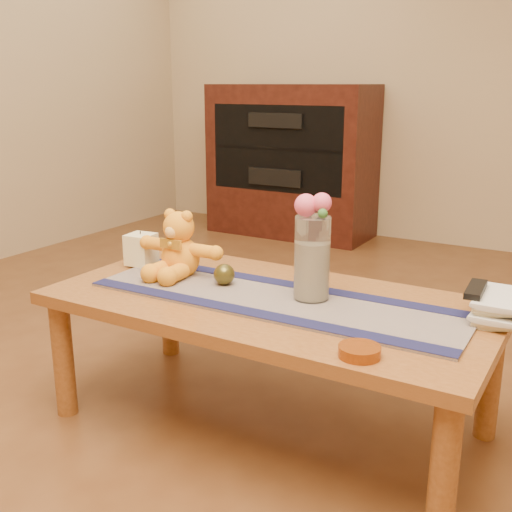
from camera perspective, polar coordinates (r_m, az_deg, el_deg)
The scene contains 32 objects.
floor at distance 2.16m, azimuth 1.19°, elevation -15.18°, with size 5.50×5.50×0.00m, color #553018.
wall_back at distance 4.47m, azimuth 19.73°, elevation 17.91°, with size 5.50×5.50×0.00m, color tan.
coffee_table_top at distance 1.97m, azimuth 1.26°, elevation -4.40°, with size 1.40×0.70×0.04m, color brown.
table_leg_fl at distance 2.23m, azimuth -17.35°, elevation -9.00°, with size 0.07×0.07×0.41m, color brown.
table_leg_fr at distance 1.63m, azimuth 16.91°, elevation -18.73°, with size 0.07×0.07×0.41m, color brown.
table_leg_bl at distance 2.61m, azimuth -7.99°, elevation -4.68°, with size 0.07×0.07×0.41m, color brown.
table_leg_br at distance 2.13m, azimuth 20.77°, elevation -10.50°, with size 0.07×0.07×0.41m, color brown.
persian_runner at distance 1.94m, azimuth 1.67°, elevation -3.99°, with size 1.20×0.35×0.01m, color #1A1947.
runner_border_near at distance 1.82m, azimuth -0.48°, elevation -5.17°, with size 1.20×0.06×0.00m, color #151740.
runner_border_far at distance 2.06m, azimuth 3.56°, elevation -2.67°, with size 1.20×0.06×0.00m, color #151740.
teddy_bear at distance 2.17m, azimuth -7.01°, elevation 1.11°, with size 0.32×0.26×0.22m, color #FE9E20, non-canonical shape.
pillar_candle at distance 2.32m, azimuth -10.54°, elevation 0.63°, with size 0.09×0.09×0.11m, color #FAEFB8.
candle_wick at distance 2.31m, azimuth -10.62°, elevation 2.13°, with size 0.00×0.00×0.01m, color black.
glass_vase at distance 1.90m, azimuth 5.19°, elevation -0.21°, with size 0.11×0.11×0.26m, color silver.
potpourri_fill at distance 1.91m, azimuth 5.16°, elevation -1.34°, with size 0.09×0.09×0.18m, color beige.
rose_left at distance 1.87m, azimuth 4.62°, elevation 4.68°, with size 0.07×0.07×0.07m, color #F1557D.
rose_right at distance 1.86m, azimuth 6.09°, elevation 4.92°, with size 0.06×0.06×0.06m, color #F1557D.
blue_flower_back at distance 1.89m, azimuth 6.04°, elevation 4.60°, with size 0.04×0.04×0.04m, color #4E5EA9.
blue_flower_side at distance 1.90m, azimuth 4.74°, elevation 4.41°, with size 0.04×0.04×0.04m, color #4E5EA9.
leaf_sprig at distance 1.83m, azimuth 6.16°, elevation 3.92°, with size 0.03×0.03×0.03m, color #33662D.
bronze_ball at distance 2.06m, azimuth -2.95°, elevation -1.70°, with size 0.07×0.07×0.07m, color #484118.
book_bottom at distance 1.92m, azimuth 19.45°, elevation -4.93°, with size 0.17×0.22×0.02m, color beige.
book_lower at distance 1.91m, azimuth 19.63°, elevation -4.46°, with size 0.16×0.22×0.02m, color beige.
book_upper at distance 1.91m, azimuth 19.38°, elevation -3.81°, with size 0.17×0.22×0.02m, color beige.
book_top at distance 1.90m, azimuth 19.71°, elevation -3.36°, with size 0.16×0.22×0.02m, color beige.
tv_remote at distance 1.89m, azimuth 19.61°, elevation -2.91°, with size 0.04×0.16×0.02m, color black.
amber_dish at distance 1.57m, azimuth 9.52°, elevation -8.67°, with size 0.11×0.11×0.03m, color #BF5914.
media_cabinet at distance 4.64m, azimuth 3.30°, elevation 8.73°, with size 1.20×0.50×1.10m, color black.
cabinet_cavity at distance 4.42m, azimuth 1.90°, elevation 9.84°, with size 1.02×0.03×0.61m, color black.
cabinet_shelf at distance 4.50m, azimuth 2.43°, elevation 9.93°, with size 1.02×0.20×0.03m, color black.
stereo_upper at distance 4.50m, azimuth 2.58°, elevation 12.46°, with size 0.42×0.28×0.10m, color black.
stereo_lower at distance 4.54m, azimuth 2.52°, elevation 7.47°, with size 0.42×0.28×0.12m, color black.
Camera 1 is at (0.90, -1.62, 1.11)m, focal length 43.39 mm.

